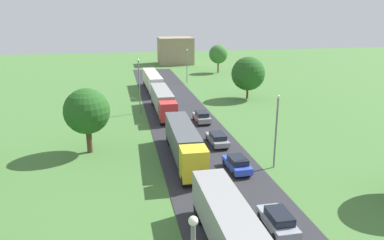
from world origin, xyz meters
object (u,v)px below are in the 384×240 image
(car_third, at_px, (237,164))
(lamppost_fourth, at_px, (187,64))
(truck_second, at_px, (184,141))
(lamppost_third, at_px, (139,83))
(tree_ash, at_px, (218,54))
(car_fifth, at_px, (202,117))
(tree_birch, at_px, (87,111))
(tree_maple, at_px, (248,74))
(lamppost_second, at_px, (276,128))
(truck_fourth, at_px, (152,80))
(car_fourth, at_px, (217,139))
(car_second, at_px, (278,220))
(distant_building, at_px, (175,51))
(truck_lead, at_px, (232,232))
(truck_third, at_px, (163,100))

(car_third, distance_m, lamppost_fourth, 47.69)
(truck_second, bearing_deg, lamppost_fourth, 79.13)
(lamppost_third, height_order, tree_ash, lamppost_third)
(car_fifth, height_order, tree_birch, tree_birch)
(tree_birch, bearing_deg, tree_maple, 39.59)
(lamppost_fourth, xyz_separation_m, tree_ash, (10.49, 12.34, 0.58))
(lamppost_second, bearing_deg, truck_second, 156.63)
(lamppost_third, bearing_deg, lamppost_fourth, 63.35)
(car_fifth, xyz_separation_m, lamppost_third, (-8.30, 6.96, 3.84))
(tree_birch, xyz_separation_m, tree_ash, (28.89, 51.47, 0.00))
(truck_fourth, distance_m, car_third, 40.64)
(car_third, height_order, lamppost_fourth, lamppost_fourth)
(car_fourth, bearing_deg, tree_maple, 62.55)
(truck_fourth, relative_size, car_second, 3.61)
(car_fourth, distance_m, distant_building, 71.49)
(truck_lead, relative_size, truck_third, 0.92)
(truck_fourth, relative_size, car_fourth, 3.26)
(car_fourth, xyz_separation_m, lamppost_third, (-8.12, 16.26, 3.90))
(tree_maple, bearing_deg, tree_ash, 85.20)
(truck_third, xyz_separation_m, car_third, (4.56, -23.35, -1.21))
(lamppost_second, distance_m, tree_birch, 20.38)
(truck_fourth, distance_m, tree_maple, 19.41)
(car_fifth, xyz_separation_m, tree_maple, (11.49, 13.14, 3.71))
(truck_second, xyz_separation_m, tree_ash, (18.82, 55.76, 2.68))
(car_second, distance_m, distant_building, 89.47)
(truck_lead, height_order, tree_birch, tree_birch)
(lamppost_third, bearing_deg, tree_maple, 17.37)
(truck_third, xyz_separation_m, lamppost_second, (8.59, -23.08, 2.20))
(car_fifth, bearing_deg, truck_third, 126.92)
(truck_fourth, distance_m, car_fifth, 23.89)
(truck_lead, distance_m, truck_second, 16.91)
(distant_building, bearing_deg, truck_second, -98.05)
(truck_second, relative_size, distant_building, 1.38)
(car_third, xyz_separation_m, tree_birch, (-14.70, 8.31, 3.92))
(tree_maple, bearing_deg, car_fourth, -117.45)
(car_second, distance_m, tree_birch, 23.92)
(tree_ash, relative_size, distant_building, 0.72)
(tree_maple, bearing_deg, car_second, -106.44)
(truck_second, relative_size, truck_fourth, 0.93)
(lamppost_second, height_order, tree_ash, lamppost_second)
(truck_lead, xyz_separation_m, tree_ash, (18.71, 72.67, 2.73))
(car_fifth, bearing_deg, truck_lead, -99.00)
(truck_fourth, bearing_deg, lamppost_second, -77.82)
(lamppost_fourth, relative_size, tree_birch, 1.02)
(lamppost_second, bearing_deg, distant_building, 88.60)
(truck_fourth, xyz_separation_m, car_third, (4.63, -40.36, -1.29))
(truck_second, height_order, truck_third, truck_second)
(car_fourth, bearing_deg, distant_building, 85.26)
(car_third, bearing_deg, car_fourth, 89.69)
(lamppost_third, distance_m, distant_building, 56.68)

